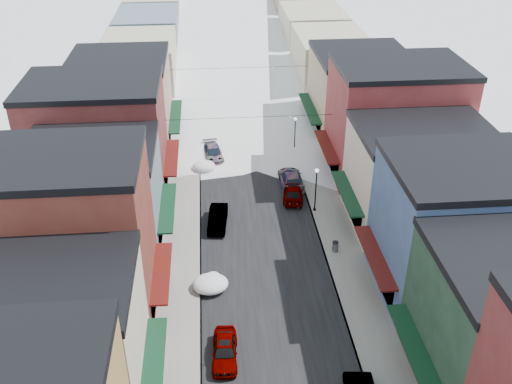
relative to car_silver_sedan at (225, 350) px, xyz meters
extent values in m
cube|color=black|center=(3.50, 44.67, -0.68)|extent=(10.00, 160.00, 0.01)
cube|color=gray|center=(-3.10, 44.67, -0.61)|extent=(3.20, 160.00, 0.15)
cube|color=gray|center=(10.10, 44.67, -0.61)|extent=(3.20, 160.00, 0.15)
cube|color=slate|center=(-1.55, 44.67, -0.61)|extent=(0.10, 160.00, 0.15)
cube|color=slate|center=(8.55, 44.67, -0.61)|extent=(0.10, 160.00, 0.15)
cube|color=beige|center=(-9.70, -2.83, 3.81)|extent=(10.00, 8.00, 9.00)
cube|color=black|center=(-9.70, -2.83, 8.56)|extent=(10.20, 8.20, 0.50)
cube|color=#0D311B|center=(-4.10, -2.83, 2.51)|extent=(1.20, 6.80, 0.15)
cube|color=maroon|center=(-10.20, 5.17, 5.31)|extent=(11.00, 8.00, 12.00)
cube|color=black|center=(-10.20, 5.17, 11.56)|extent=(11.20, 8.20, 0.50)
cube|color=#51110D|center=(-4.10, 5.17, 2.51)|extent=(1.20, 6.80, 0.15)
cube|color=slate|center=(-9.70, 13.67, 3.56)|extent=(10.00, 9.00, 8.50)
cube|color=black|center=(-9.70, 13.67, 8.06)|extent=(10.20, 9.20, 0.50)
cube|color=#0D311B|center=(-4.10, 13.67, 2.51)|extent=(1.20, 7.65, 0.15)
cube|color=maroon|center=(-10.70, 22.67, 4.56)|extent=(12.00, 9.00, 10.50)
cube|color=black|center=(-10.70, 22.67, 10.06)|extent=(12.20, 9.20, 0.50)
cube|color=#51110D|center=(-4.10, 22.67, 2.51)|extent=(1.20, 7.65, 0.15)
cube|color=tan|center=(-9.70, 32.67, 4.06)|extent=(10.00, 11.00, 9.50)
cube|color=black|center=(-9.70, 32.67, 9.06)|extent=(10.20, 11.20, 0.50)
cube|color=#0D311B|center=(-4.10, 32.67, 2.51)|extent=(1.20, 9.35, 0.15)
cube|color=#0D311B|center=(11.10, -3.33, 2.51)|extent=(1.20, 7.65, 0.15)
cube|color=#385280|center=(16.70, 5.67, 4.31)|extent=(10.00, 9.00, 10.00)
cube|color=black|center=(16.70, 5.67, 9.56)|extent=(10.20, 9.20, 0.50)
cube|color=#51110D|center=(11.10, 5.67, 2.51)|extent=(1.20, 7.65, 0.15)
cube|color=beige|center=(17.20, 14.67, 3.56)|extent=(11.00, 9.00, 8.50)
cube|color=black|center=(17.20, 14.67, 8.06)|extent=(11.20, 9.20, 0.50)
cube|color=#0D311B|center=(11.10, 14.67, 2.51)|extent=(1.20, 7.65, 0.15)
cube|color=maroon|center=(17.70, 23.67, 4.81)|extent=(12.00, 9.00, 11.00)
cube|color=black|center=(17.70, 23.67, 10.56)|extent=(12.20, 9.20, 0.50)
cube|color=#51110D|center=(11.10, 23.67, 2.51)|extent=(1.20, 7.65, 0.15)
cube|color=tan|center=(16.70, 33.67, 3.81)|extent=(10.00, 11.00, 9.00)
cube|color=black|center=(16.70, 33.67, 8.56)|extent=(10.20, 11.20, 0.50)
cube|color=#0D311B|center=(11.10, 33.67, 2.51)|extent=(1.20, 9.35, 0.15)
cube|color=gray|center=(-9.00, 46.67, 3.31)|extent=(9.00, 13.00, 8.00)
cube|color=gray|center=(16.00, 46.67, 3.31)|extent=(9.00, 13.00, 8.00)
cube|color=gray|center=(-9.00, 60.67, 3.31)|extent=(9.00, 13.00, 8.00)
cube|color=gray|center=(16.00, 60.67, 3.31)|extent=(9.00, 13.00, 8.00)
cube|color=gray|center=(-9.00, 74.67, 3.31)|extent=(9.00, 13.00, 8.00)
cube|color=gray|center=(16.00, 74.67, 3.31)|extent=(9.00, 13.00, 8.00)
cube|color=gray|center=(-9.00, 88.67, 3.31)|extent=(9.00, 13.00, 8.00)
cylinder|color=black|center=(3.50, 24.67, 5.51)|extent=(16.40, 0.04, 0.04)
cylinder|color=black|center=(3.50, 39.67, 5.51)|extent=(16.40, 0.04, 0.04)
imported|color=#989CA0|center=(0.00, 0.00, 0.00)|extent=(1.83, 4.11, 1.37)
imported|color=black|center=(0.00, 15.45, 0.03)|extent=(1.97, 4.48, 1.43)
imported|color=#AFB2B8|center=(-0.13, 28.34, -0.02)|extent=(2.46, 4.81, 1.33)
imported|color=#A0A2A9|center=(7.19, 19.51, 0.10)|extent=(2.36, 4.82, 1.58)
imported|color=black|center=(7.36, 21.76, 0.08)|extent=(2.17, 5.31, 1.54)
imported|color=#96989E|center=(1.30, 37.38, 0.17)|extent=(2.59, 5.23, 1.71)
imported|color=white|center=(4.54, 46.96, 0.07)|extent=(3.05, 5.70, 1.52)
cylinder|color=#5D6062|center=(9.43, 10.63, -0.12)|extent=(0.48, 0.48, 0.84)
cylinder|color=black|center=(9.43, 10.63, 0.32)|extent=(0.52, 0.52, 0.06)
cylinder|color=black|center=(8.87, 16.98, -0.49)|extent=(0.30, 0.30, 0.10)
cylinder|color=black|center=(8.87, 16.98, 1.43)|extent=(0.12, 0.12, 3.94)
sphere|color=white|center=(8.87, 16.98, 3.55)|extent=(0.35, 0.35, 0.35)
cylinder|color=black|center=(8.70, 28.76, -0.49)|extent=(0.28, 0.28, 0.09)
cylinder|color=black|center=(8.70, 28.76, 1.36)|extent=(0.11, 0.11, 3.79)
sphere|color=white|center=(8.70, 28.76, 3.40)|extent=(0.34, 0.34, 0.34)
ellipsoid|color=white|center=(-0.80, 6.82, -0.12)|extent=(2.68, 2.27, 1.13)
ellipsoid|color=white|center=(-0.60, 8.02, -0.40)|extent=(1.15, 1.03, 0.57)
ellipsoid|color=white|center=(-1.12, 25.67, -0.19)|extent=(2.37, 2.00, 1.00)
ellipsoid|color=white|center=(-0.92, 26.87, -0.43)|extent=(1.01, 0.91, 0.51)
camera|label=1|loc=(-0.27, -26.35, 27.39)|focal=40.00mm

